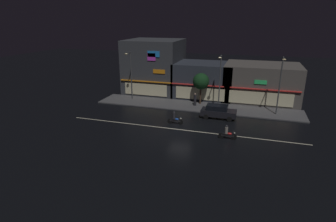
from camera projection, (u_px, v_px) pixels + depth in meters
ground_plane at (180, 130)px, 31.07m from camera, size 140.00×140.00×0.00m
lane_divider_stripe at (180, 130)px, 31.07m from camera, size 26.98×0.16×0.01m
sidewalk_far at (196, 106)px, 39.02m from camera, size 28.40×4.74×0.14m
storefront_left_block at (261, 83)px, 41.44m from camera, size 10.67×7.92×5.44m
storefront_center_block at (154, 66)px, 46.01m from camera, size 8.66×8.52×8.56m
storefront_right_block at (204, 80)px, 43.35m from camera, size 9.02×6.81×5.35m
streetlamp_west at (131, 72)px, 40.94m from camera, size 0.44×1.64×7.11m
streetlamp_mid at (220, 78)px, 36.75m from camera, size 0.44×1.64×7.17m
streetlamp_east at (280, 81)px, 34.14m from camera, size 0.44×1.64×7.33m
pedestrian_on_sidewalk at (195, 100)px, 38.97m from camera, size 0.36×0.36×1.77m
street_tree at (201, 81)px, 38.97m from camera, size 2.30×2.30×4.44m
parked_car_near_kerb at (218, 111)px, 34.44m from camera, size 4.30×1.98×1.67m
motorcycle_lead at (227, 133)px, 28.48m from camera, size 1.90×0.60×1.52m
motorcycle_following at (175, 119)px, 32.57m from camera, size 1.90×0.60×1.52m
traffic_cone at (217, 115)px, 34.93m from camera, size 0.36×0.36×0.55m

